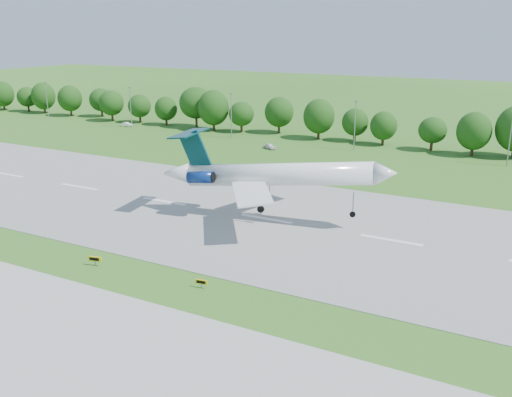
% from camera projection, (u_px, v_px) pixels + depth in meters
% --- Properties ---
extents(ground, '(600.00, 600.00, 0.00)m').
position_uv_depth(ground, '(54.00, 249.00, 78.21)').
color(ground, '#265616').
rests_on(ground, ground).
extents(runway, '(400.00, 45.00, 0.08)m').
position_uv_depth(runway, '(164.00, 202.00, 99.30)').
color(runway, gray).
rests_on(runway, ground).
extents(tree_line, '(288.40, 8.40, 10.40)m').
position_uv_depth(tree_line, '(314.00, 116.00, 154.08)').
color(tree_line, '#382314').
rests_on(tree_line, ground).
extents(light_poles, '(175.90, 0.25, 12.19)m').
position_uv_depth(light_poles, '(290.00, 120.00, 146.73)').
color(light_poles, gray).
rests_on(light_poles, ground).
extents(airliner, '(37.71, 27.07, 11.82)m').
position_uv_depth(airliner, '(266.00, 174.00, 87.84)').
color(airliner, white).
rests_on(airliner, ground).
extents(taxi_sign_centre, '(1.79, 0.59, 1.26)m').
position_uv_depth(taxi_sign_centre, '(95.00, 259.00, 72.41)').
color(taxi_sign_centre, gray).
rests_on(taxi_sign_centre, ground).
extents(taxi_sign_right, '(1.49, 0.37, 1.04)m').
position_uv_depth(taxi_sign_right, '(201.00, 282.00, 66.27)').
color(taxi_sign_right, gray).
rests_on(taxi_sign_right, ground).
extents(service_vehicle_a, '(3.76, 2.06, 1.17)m').
position_uv_depth(service_vehicle_a, '(127.00, 124.00, 174.81)').
color(service_vehicle_a, white).
rests_on(service_vehicle_a, ground).
extents(service_vehicle_b, '(4.21, 3.30, 1.34)m').
position_uv_depth(service_vehicle_b, '(270.00, 146.00, 142.15)').
color(service_vehicle_b, silver).
rests_on(service_vehicle_b, ground).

